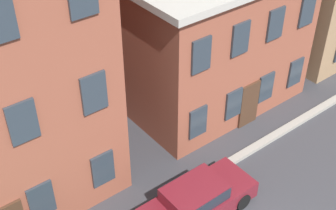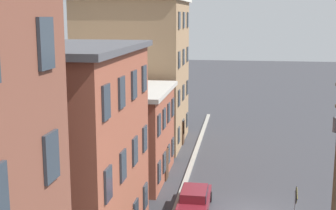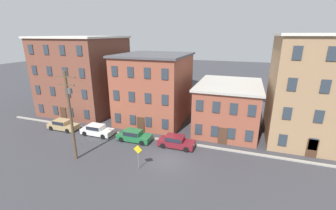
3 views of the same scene
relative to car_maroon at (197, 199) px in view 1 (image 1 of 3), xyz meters
name	(u,v)px [view 1 (image 1 of 3)]	position (x,y,z in m)	size (l,w,h in m)	color
kerb_strip	(179,192)	(0.10, 1.13, -0.67)	(56.00, 0.36, 0.16)	#9E998E
apartment_far	(173,16)	(5.28, 8.08, 2.60)	(8.65, 11.42, 6.67)	brown
car_maroon	(197,199)	(0.00, 0.00, 0.00)	(4.40, 1.92, 1.43)	maroon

